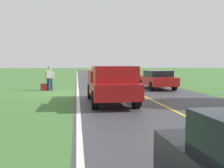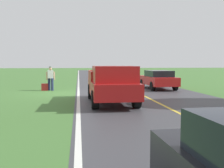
# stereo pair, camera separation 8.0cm
# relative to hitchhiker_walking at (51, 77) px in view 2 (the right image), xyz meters

# --- Properties ---
(ground_plane) EXTENTS (200.00, 200.00, 0.00)m
(ground_plane) POSITION_rel_hitchhiker_walking_xyz_m (-0.98, 1.98, -0.98)
(ground_plane) COLOR #427033
(road_surface) EXTENTS (8.15, 120.00, 0.00)m
(road_surface) POSITION_rel_hitchhiker_walking_xyz_m (-5.88, 1.98, -0.98)
(road_surface) COLOR #3D3D42
(road_surface) RESTS_ON ground
(lane_edge_line) EXTENTS (0.16, 117.60, 0.00)m
(lane_edge_line) POSITION_rel_hitchhiker_walking_xyz_m (-1.99, 1.98, -0.98)
(lane_edge_line) COLOR silver
(lane_edge_line) RESTS_ON ground
(lane_centre_line) EXTENTS (0.14, 117.60, 0.00)m
(lane_centre_line) POSITION_rel_hitchhiker_walking_xyz_m (-5.88, 1.98, -0.98)
(lane_centre_line) COLOR gold
(lane_centre_line) RESTS_ON ground
(hitchhiker_walking) EXTENTS (0.62, 0.51, 1.75)m
(hitchhiker_walking) POSITION_rel_hitchhiker_walking_xyz_m (0.00, 0.00, 0.00)
(hitchhiker_walking) COLOR navy
(hitchhiker_walking) RESTS_ON ground
(suitcase_carried) EXTENTS (0.47, 0.24, 0.51)m
(suitcase_carried) POSITION_rel_hitchhiker_walking_xyz_m (0.41, 0.11, -0.72)
(suitcase_carried) COLOR maroon
(suitcase_carried) RESTS_ON ground
(pickup_truck_passing) EXTENTS (2.12, 5.41, 1.82)m
(pickup_truck_passing) POSITION_rel_hitchhiker_walking_xyz_m (-3.58, 6.68, -0.01)
(pickup_truck_passing) COLOR #B21919
(pickup_truck_passing) RESTS_ON ground
(sedan_near_oncoming) EXTENTS (1.98, 4.43, 1.41)m
(sedan_near_oncoming) POSITION_rel_hitchhiker_walking_xyz_m (-8.05, -0.13, -0.23)
(sedan_near_oncoming) COLOR red
(sedan_near_oncoming) RESTS_ON ground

